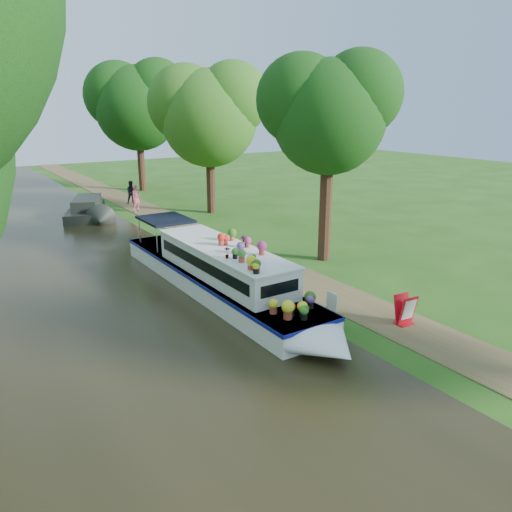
# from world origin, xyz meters

# --- Properties ---
(ground) EXTENTS (100.00, 100.00, 0.00)m
(ground) POSITION_xyz_m (0.00, 0.00, 0.00)
(ground) COLOR #214C13
(ground) RESTS_ON ground
(canal_water) EXTENTS (10.00, 100.00, 0.02)m
(canal_water) POSITION_xyz_m (-6.00, 0.00, 0.01)
(canal_water) COLOR black
(canal_water) RESTS_ON ground
(towpath) EXTENTS (2.20, 100.00, 0.03)m
(towpath) POSITION_xyz_m (1.20, 0.00, 0.01)
(towpath) COLOR brown
(towpath) RESTS_ON ground
(plant_boat) EXTENTS (2.29, 13.52, 2.28)m
(plant_boat) POSITION_xyz_m (-2.25, 1.49, 0.85)
(plant_boat) COLOR white
(plant_boat) RESTS_ON canal_water
(tree_near_overhang) EXTENTS (5.52, 5.28, 8.99)m
(tree_near_overhang) POSITION_xyz_m (3.79, 3.06, 6.60)
(tree_near_overhang) COLOR black
(tree_near_overhang) RESTS_ON ground
(tree_near_mid) EXTENTS (6.90, 6.60, 9.40)m
(tree_near_mid) POSITION_xyz_m (4.48, 15.08, 6.44)
(tree_near_mid) COLOR black
(tree_near_mid) RESTS_ON ground
(tree_near_far) EXTENTS (7.59, 7.26, 10.30)m
(tree_near_far) POSITION_xyz_m (3.98, 26.09, 7.05)
(tree_near_far) COLOR black
(tree_near_far) RESTS_ON ground
(second_boat) EXTENTS (3.82, 6.78, 1.23)m
(second_boat) POSITION_xyz_m (-2.71, 17.98, 0.50)
(second_boat) COLOR black
(second_boat) RESTS_ON canal_water
(sandwich_board) EXTENTS (0.62, 0.52, 0.97)m
(sandwich_board) POSITION_xyz_m (1.30, -3.85, 0.47)
(sandwich_board) COLOR red
(sandwich_board) RESTS_ON towpath
(pedestrian_pink) EXTENTS (0.74, 0.61, 1.74)m
(pedestrian_pink) POSITION_xyz_m (0.50, 17.95, 0.90)
(pedestrian_pink) COLOR #ED6190
(pedestrian_pink) RESTS_ON towpath
(pedestrian_dark) EXTENTS (0.89, 0.75, 1.62)m
(pedestrian_dark) POSITION_xyz_m (1.17, 20.65, 0.84)
(pedestrian_dark) COLOR black
(pedestrian_dark) RESTS_ON towpath
(verge_plant) EXTENTS (0.47, 0.43, 0.45)m
(verge_plant) POSITION_xyz_m (-0.60, 0.58, 0.23)
(verge_plant) COLOR #205A1B
(verge_plant) RESTS_ON ground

